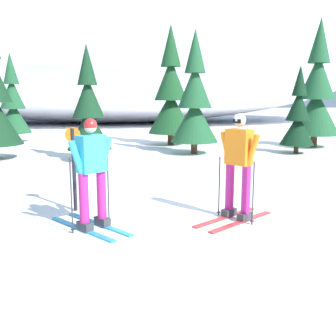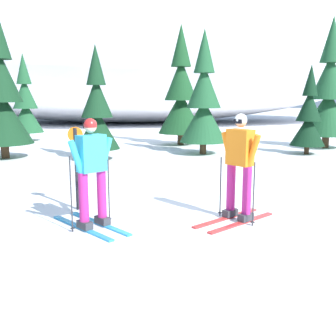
% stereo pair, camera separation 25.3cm
% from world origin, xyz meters
% --- Properties ---
extents(ground_plane, '(120.00, 120.00, 0.00)m').
position_xyz_m(ground_plane, '(0.00, 0.00, 0.00)').
color(ground_plane, white).
extents(skier_orange_jacket, '(1.53, 1.34, 1.82)m').
position_xyz_m(skier_orange_jacket, '(1.07, -0.58, 0.97)').
color(skier_orange_jacket, red).
rests_on(skier_orange_jacket, ground).
extents(skier_cyan_jacket, '(1.41, 1.54, 1.77)m').
position_xyz_m(skier_cyan_jacket, '(-1.36, -0.86, 0.93)').
color(skier_cyan_jacket, '#2893CC').
rests_on(skier_cyan_jacket, ground).
extents(pine_tree_far_left, '(1.55, 1.55, 4.01)m').
position_xyz_m(pine_tree_far_left, '(-6.12, 11.87, 1.68)').
color(pine_tree_far_left, '#47301E').
rests_on(pine_tree_far_left, ground).
extents(pine_tree_left, '(1.94, 1.94, 5.02)m').
position_xyz_m(pine_tree_left, '(-5.33, 6.58, 2.10)').
color(pine_tree_left, '#47301E').
rests_on(pine_tree_left, ground).
extents(pine_tree_center_left, '(1.44, 1.44, 3.74)m').
position_xyz_m(pine_tree_center_left, '(-2.12, 6.09, 1.56)').
color(pine_tree_center_left, '#47301E').
rests_on(pine_tree_center_left, ground).
extents(pine_tree_center, '(1.95, 1.95, 5.06)m').
position_xyz_m(pine_tree_center, '(0.95, 10.08, 2.12)').
color(pine_tree_center, '#47301E').
rests_on(pine_tree_center, ground).
extents(pine_tree_center_right, '(1.71, 1.71, 4.44)m').
position_xyz_m(pine_tree_center_right, '(1.54, 7.27, 1.86)').
color(pine_tree_center_right, '#47301E').
rests_on(pine_tree_center_right, ground).
extents(pine_tree_right, '(1.24, 1.24, 3.21)m').
position_xyz_m(pine_tree_right, '(5.32, 7.04, 1.34)').
color(pine_tree_right, '#47301E').
rests_on(pine_tree_right, ground).
extents(pine_tree_far_right, '(2.00, 2.00, 5.19)m').
position_xyz_m(pine_tree_far_right, '(6.79, 8.77, 2.17)').
color(pine_tree_far_right, '#47301E').
rests_on(pine_tree_far_right, ground).
extents(snow_ridge_background, '(43.53, 20.80, 11.78)m').
position_xyz_m(snow_ridge_background, '(-2.11, 24.91, 5.89)').
color(snow_ridge_background, white).
rests_on(snow_ridge_background, ground).
extents(trail_marker_post, '(0.28, 0.07, 1.55)m').
position_xyz_m(trail_marker_post, '(-1.79, 0.23, 0.88)').
color(trail_marker_post, black).
rests_on(trail_marker_post, ground).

